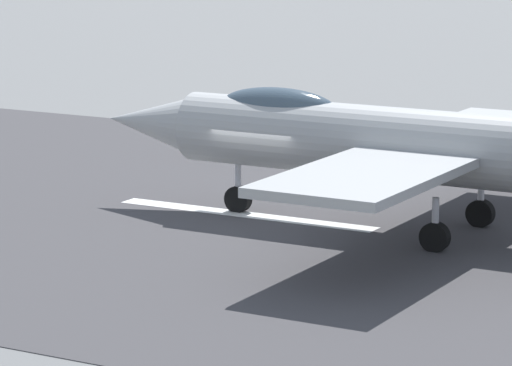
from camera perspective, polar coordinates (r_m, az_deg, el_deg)
The scene contains 4 objects.
ground_plane at distance 40.89m, azimuth 0.29°, elevation -1.35°, with size 400.00×400.00×0.00m, color slate.
runway_strip at distance 40.88m, azimuth 0.31°, elevation -1.34°, with size 240.00×26.00×0.02m.
fighter_jet at distance 38.94m, azimuth 5.43°, elevation 1.63°, with size 16.96×14.41×5.64m.
crew_person at distance 50.35m, azimuth -1.66°, elevation 1.97°, with size 0.68×0.38×1.61m.
Camera 1 is at (-19.22, 34.98, 8.91)m, focal length 102.67 mm.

